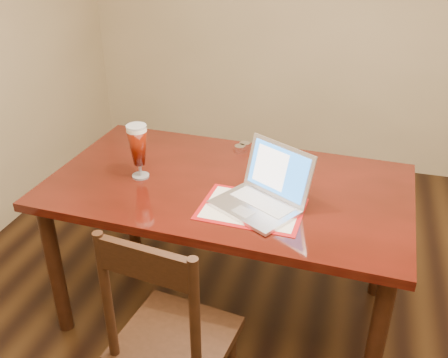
# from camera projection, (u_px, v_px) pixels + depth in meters

# --- Properties ---
(room_shell) EXTENTS (4.51, 5.01, 2.71)m
(room_shell) POSITION_uv_depth(u_px,v_px,m) (350.00, 3.00, 1.48)
(room_shell) COLOR tan
(room_shell) RESTS_ON ground
(dining_table) EXTENTS (1.79, 1.06, 1.10)m
(dining_table) POSITION_uv_depth(u_px,v_px,m) (227.00, 199.00, 2.49)
(dining_table) COLOR #450F09
(dining_table) RESTS_ON ground
(dining_chair) EXTENTS (0.49, 0.48, 1.05)m
(dining_chair) POSITION_uv_depth(u_px,v_px,m) (171.00, 340.00, 1.99)
(dining_chair) COLOR black
(dining_chair) RESTS_ON ground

